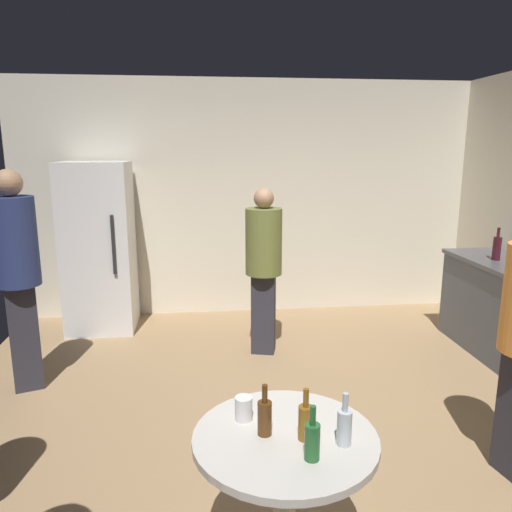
{
  "coord_description": "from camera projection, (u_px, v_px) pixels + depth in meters",
  "views": [
    {
      "loc": [
        -0.57,
        -3.1,
        1.94
      ],
      "look_at": [
        -0.17,
        0.4,
        1.16
      ],
      "focal_mm": 34.57,
      "sensor_mm": 36.0,
      "label": 1
    }
  ],
  "objects": [
    {
      "name": "wine_bottle_on_counter",
      "position": [
        497.0,
        248.0,
        4.64
      ],
      "size": [
        0.08,
        0.08,
        0.31
      ],
      "color": "#3F141E",
      "rests_on": "kitchen_counter"
    },
    {
      "name": "beer_bottle_green",
      "position": [
        312.0,
        440.0,
        1.93
      ],
      "size": [
        0.06,
        0.06,
        0.23
      ],
      "color": "#26662D",
      "rests_on": "foreground_table"
    },
    {
      "name": "plastic_cup_white",
      "position": [
        244.0,
        408.0,
        2.22
      ],
      "size": [
        0.08,
        0.08,
        0.11
      ],
      "primitive_type": "cylinder",
      "color": "white",
      "rests_on": "foreground_table"
    },
    {
      "name": "beer_bottle_amber",
      "position": [
        305.0,
        421.0,
        2.06
      ],
      "size": [
        0.06,
        0.06,
        0.23
      ],
      "color": "#8C5919",
      "rests_on": "foreground_table"
    },
    {
      "name": "wall_back",
      "position": [
        249.0,
        199.0,
        5.75
      ],
      "size": [
        5.32,
        0.06,
        2.7
      ],
      "primitive_type": "cube",
      "color": "silver",
      "rests_on": "ground_plane"
    },
    {
      "name": "beer_bottle_clear",
      "position": [
        344.0,
        426.0,
        2.03
      ],
      "size": [
        0.06,
        0.06,
        0.23
      ],
      "color": "silver",
      "rests_on": "foreground_table"
    },
    {
      "name": "ground_plane",
      "position": [
        286.0,
        434.0,
        3.5
      ],
      "size": [
        5.2,
        5.2,
        0.1
      ],
      "primitive_type": "cube",
      "color": "#9E7C56"
    },
    {
      "name": "beer_bottle_brown",
      "position": [
        265.0,
        417.0,
        2.1
      ],
      "size": [
        0.06,
        0.06,
        0.23
      ],
      "color": "#593314",
      "rests_on": "foreground_table"
    },
    {
      "name": "foreground_table",
      "position": [
        285.0,
        457.0,
        2.13
      ],
      "size": [
        0.8,
        0.8,
        0.73
      ],
      "color": "beige",
      "rests_on": "ground_plane"
    },
    {
      "name": "person_in_navy_shirt",
      "position": [
        17.0,
        264.0,
        3.85
      ],
      "size": [
        0.43,
        0.43,
        1.79
      ],
      "rotation": [
        0.0,
        0.0,
        -1.23
      ],
      "color": "#2D2D38",
      "rests_on": "ground_plane"
    },
    {
      "name": "refrigerator",
      "position": [
        99.0,
        247.0,
        5.25
      ],
      "size": [
        0.7,
        0.68,
        1.8
      ],
      "color": "white",
      "rests_on": "ground_plane"
    },
    {
      "name": "person_in_olive_shirt",
      "position": [
        264.0,
        259.0,
        4.6
      ],
      "size": [
        0.41,
        0.41,
        1.58
      ],
      "rotation": [
        0.0,
        0.0,
        -1.81
      ],
      "color": "#2D2D38",
      "rests_on": "ground_plane"
    }
  ]
}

